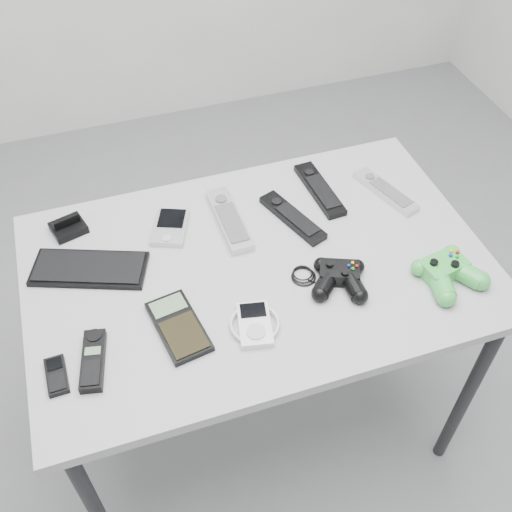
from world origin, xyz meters
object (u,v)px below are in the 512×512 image
object	(u,v)px
remote_black_a	(292,217)
remote_black_b	(320,189)
calculator	(179,326)
controller_black	(339,276)
pda_keyboard	(89,268)
controller_green	(448,271)
mobile_phone	(56,375)
remote_silver_a	(229,219)
desk	(258,281)
mp3_player	(255,324)
pda	(170,227)
cordless_handset	(93,360)
remote_silver_b	(385,191)

from	to	relation	value
remote_black_a	remote_black_b	xyz separation A→B (m)	(0.11, 0.08, -0.00)
remote_black_b	calculator	xyz separation A→B (m)	(-0.45, -0.31, -0.00)
remote_black_a	controller_black	size ratio (longest dim) A/B	0.97
remote_black_a	pda_keyboard	bearing A→B (deg)	161.22
calculator	controller_green	xyz separation A→B (m)	(0.61, -0.05, 0.02)
mobile_phone	remote_silver_a	bearing A→B (deg)	33.16
remote_black_b	desk	bearing A→B (deg)	-144.11
remote_black_a	remote_silver_a	bearing A→B (deg)	145.06
mp3_player	mobile_phone	bearing A→B (deg)	-169.26
remote_black_a	remote_black_b	bearing A→B (deg)	16.28
pda	controller_green	bearing A→B (deg)	-10.03
pda_keyboard	cordless_handset	bearing A→B (deg)	-75.13
pda_keyboard	remote_silver_b	world-z (taller)	remote_silver_b
desk	remote_silver_b	bearing A→B (deg)	18.39
remote_silver_a	remote_black_a	bearing A→B (deg)	-15.84
mp3_player	calculator	bearing A→B (deg)	174.90
remote_black_b	controller_green	size ratio (longest dim) A/B	1.41
remote_black_b	cordless_handset	bearing A→B (deg)	-154.98
desk	mp3_player	bearing A→B (deg)	-110.73
cordless_handset	controller_black	distance (m)	0.56
desk	remote_black_b	size ratio (longest dim) A/B	4.99
remote_black_a	cordless_handset	distance (m)	0.60
mobile_phone	controller_green	bearing A→B (deg)	-2.69
remote_silver_a	controller_black	size ratio (longest dim) A/B	1.06
desk	cordless_handset	distance (m)	0.44
remote_black_b	mp3_player	xyz separation A→B (m)	(-0.30, -0.36, 0.00)
calculator	controller_black	bearing A→B (deg)	-7.86
mobile_phone	remote_black_a	bearing A→B (deg)	22.69
remote_silver_b	remote_black_b	bearing A→B (deg)	141.17
remote_silver_a	calculator	world-z (taller)	remote_silver_a
remote_silver_a	controller_green	world-z (taller)	controller_green
mp3_player	remote_black_a	bearing A→B (deg)	67.33
remote_silver_b	mp3_player	size ratio (longest dim) A/B	1.74
desk	remote_black_a	distance (m)	0.19
calculator	controller_black	distance (m)	0.38
remote_black_b	controller_green	distance (m)	0.40
remote_black_b	calculator	size ratio (longest dim) A/B	1.23
remote_silver_a	remote_black_a	xyz separation A→B (m)	(0.15, -0.04, -0.00)
pda_keyboard	calculator	world-z (taller)	calculator
pda	remote_black_b	bearing A→B (deg)	24.06
remote_silver_a	calculator	xyz separation A→B (m)	(-0.19, -0.28, -0.00)
remote_silver_a	cordless_handset	size ratio (longest dim) A/B	1.60
controller_green	cordless_handset	bearing A→B (deg)	168.36
desk	remote_silver_b	distance (m)	0.42
calculator	pda	bearing A→B (deg)	71.03
cordless_handset	desk	bearing A→B (deg)	32.66
calculator	pda_keyboard	bearing A→B (deg)	115.42
remote_black_b	controller_black	size ratio (longest dim) A/B	1.01
desk	mobile_phone	world-z (taller)	mobile_phone
remote_silver_b	controller_black	bearing A→B (deg)	-152.97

